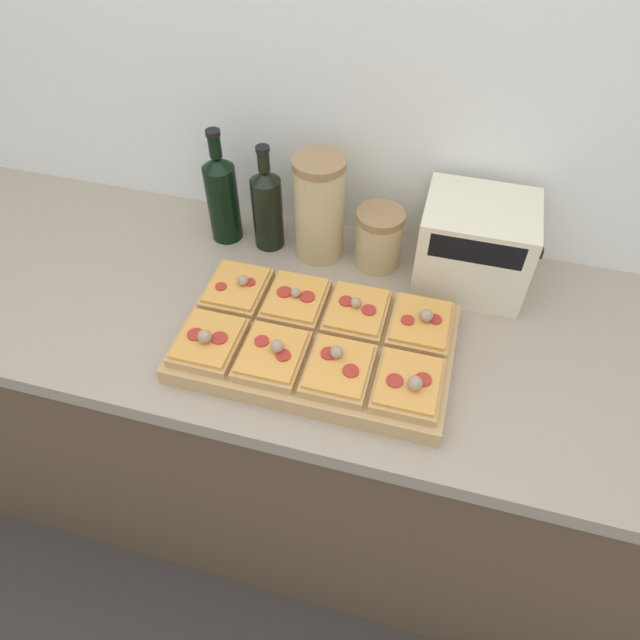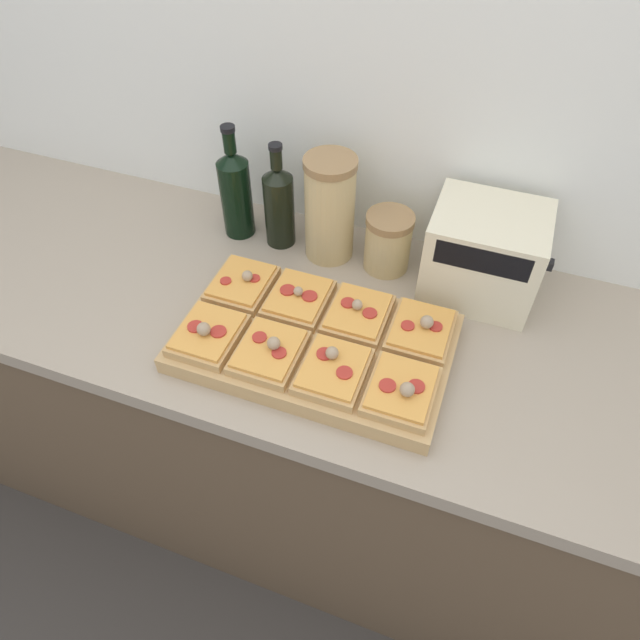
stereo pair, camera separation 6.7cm
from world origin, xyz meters
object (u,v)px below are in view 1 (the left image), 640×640
(toaster_oven, at_px, (475,245))
(wine_bottle, at_px, (267,207))
(grain_jar_short, at_px, (379,238))
(grain_jar_tall, at_px, (319,208))
(cutting_board, at_px, (316,343))
(olive_oil_bottle, at_px, (222,196))

(toaster_oven, bearing_deg, wine_bottle, 179.25)
(wine_bottle, distance_m, grain_jar_short, 0.27)
(wine_bottle, distance_m, grain_jar_tall, 0.13)
(cutting_board, xyz_separation_m, toaster_oven, (0.28, 0.30, 0.08))
(olive_oil_bottle, bearing_deg, wine_bottle, 0.00)
(cutting_board, height_order, toaster_oven, toaster_oven)
(wine_bottle, relative_size, grain_jar_tall, 1.04)
(wine_bottle, distance_m, toaster_oven, 0.48)
(cutting_board, relative_size, wine_bottle, 2.07)
(wine_bottle, xyz_separation_m, toaster_oven, (0.48, -0.01, -0.01))
(cutting_board, relative_size, olive_oil_bottle, 1.91)
(grain_jar_short, bearing_deg, cutting_board, -102.41)
(cutting_board, bearing_deg, wine_bottle, 123.89)
(cutting_board, bearing_deg, toaster_oven, 46.62)
(wine_bottle, height_order, grain_jar_short, wine_bottle)
(olive_oil_bottle, height_order, grain_jar_tall, olive_oil_bottle)
(grain_jar_short, height_order, toaster_oven, toaster_oven)
(olive_oil_bottle, xyz_separation_m, grain_jar_short, (0.38, 0.00, -0.05))
(cutting_board, bearing_deg, grain_jar_short, 77.59)
(grain_jar_tall, xyz_separation_m, toaster_oven, (0.36, -0.01, -0.03))
(olive_oil_bottle, xyz_separation_m, wine_bottle, (0.11, 0.00, -0.01))
(grain_jar_tall, xyz_separation_m, grain_jar_short, (0.14, 0.00, -0.06))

